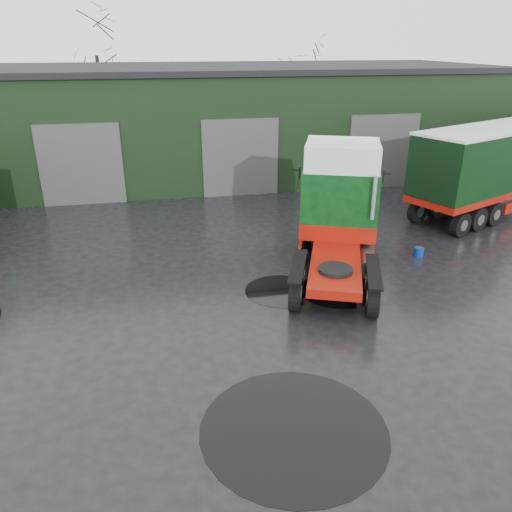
% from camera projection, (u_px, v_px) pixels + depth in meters
% --- Properties ---
extents(ground, '(100.00, 100.00, 0.00)m').
position_uv_depth(ground, '(259.00, 337.00, 13.98)').
color(ground, black).
extents(warehouse, '(32.40, 12.40, 6.30)m').
position_uv_depth(warehouse, '(223.00, 119.00, 31.08)').
color(warehouse, black).
rests_on(warehouse, ground).
extents(hero_tractor, '(5.39, 7.73, 4.42)m').
position_uv_depth(hero_tractor, '(339.00, 218.00, 16.61)').
color(hero_tractor, '#093511').
rests_on(hero_tractor, ground).
extents(lorry_right, '(15.63, 8.77, 4.16)m').
position_uv_depth(lorry_right, '(510.00, 167.00, 23.91)').
color(lorry_right, silver).
rests_on(lorry_right, ground).
extents(wash_bucket, '(0.38, 0.38, 0.34)m').
position_uv_depth(wash_bucket, '(419.00, 252.00, 19.16)').
color(wash_bucket, navy).
rests_on(wash_bucket, ground).
extents(tree_back_a, '(4.40, 4.40, 9.50)m').
position_uv_depth(tree_back_a, '(100.00, 82.00, 37.94)').
color(tree_back_a, black).
rests_on(tree_back_a, ground).
extents(tree_back_b, '(4.40, 4.40, 7.50)m').
position_uv_depth(tree_back_b, '(301.00, 92.00, 41.32)').
color(tree_back_b, black).
rests_on(tree_back_b, ground).
extents(puddle_0, '(4.05, 4.05, 0.01)m').
position_uv_depth(puddle_0, '(294.00, 430.00, 10.64)').
color(puddle_0, black).
rests_on(puddle_0, ground).
extents(puddle_1, '(2.38, 2.38, 0.01)m').
position_uv_depth(puddle_1, '(281.00, 291.00, 16.56)').
color(puddle_1, black).
rests_on(puddle_1, ground).
extents(puddle_4, '(2.59, 2.59, 0.01)m').
position_uv_depth(puddle_4, '(338.00, 290.00, 16.58)').
color(puddle_4, black).
rests_on(puddle_4, ground).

